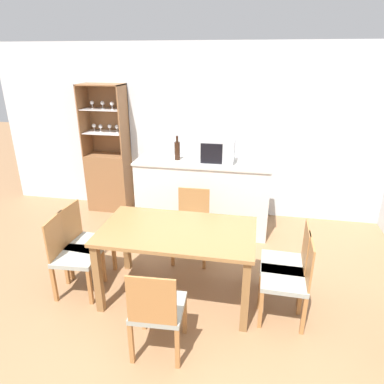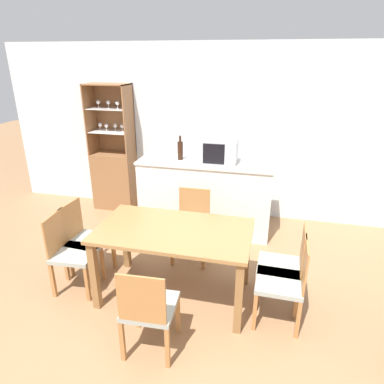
{
  "view_description": "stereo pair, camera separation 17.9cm",
  "coord_description": "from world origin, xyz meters",
  "px_view_note": "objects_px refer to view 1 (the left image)",
  "views": [
    {
      "loc": [
        0.68,
        -2.45,
        2.36
      ],
      "look_at": [
        -0.02,
        1.19,
        0.87
      ],
      "focal_mm": 32.0,
      "sensor_mm": 36.0,
      "label": 1
    },
    {
      "loc": [
        0.85,
        -2.41,
        2.36
      ],
      "look_at": [
        -0.02,
        1.19,
        0.87
      ],
      "focal_mm": 32.0,
      "sensor_mm": 36.0,
      "label": 2
    }
  ],
  "objects_px": {
    "display_cabinet": "(109,173)",
    "dining_chair_side_right_far": "(287,263)",
    "dining_chair_side_left_near": "(73,255)",
    "microwave": "(218,151)",
    "dining_table": "(177,239)",
    "dining_chair_side_left_far": "(85,242)",
    "dining_chair_head_far": "(192,225)",
    "wine_bottle": "(177,150)",
    "dining_chair_side_right_near": "(289,279)",
    "dining_chair_head_near": "(157,310)"
  },
  "relations": [
    {
      "from": "display_cabinet",
      "to": "dining_chair_side_right_far",
      "type": "xyz_separation_m",
      "value": [
        2.67,
        -1.85,
        -0.17
      ]
    },
    {
      "from": "dining_chair_side_left_near",
      "to": "microwave",
      "type": "xyz_separation_m",
      "value": [
        1.28,
        1.67,
        0.74
      ]
    },
    {
      "from": "dining_chair_side_left_near",
      "to": "microwave",
      "type": "bearing_deg",
      "value": 138.47
    },
    {
      "from": "dining_table",
      "to": "dining_chair_side_left_far",
      "type": "distance_m",
      "value": 1.12
    },
    {
      "from": "dining_chair_head_far",
      "to": "wine_bottle",
      "type": "relative_size",
      "value": 2.59
    },
    {
      "from": "dining_table",
      "to": "dining_chair_side_right_near",
      "type": "xyz_separation_m",
      "value": [
        1.08,
        -0.13,
        -0.23
      ]
    },
    {
      "from": "display_cabinet",
      "to": "microwave",
      "type": "xyz_separation_m",
      "value": [
        1.78,
        -0.43,
        0.57
      ]
    },
    {
      "from": "dining_chair_side_right_far",
      "to": "dining_chair_side_left_far",
      "type": "distance_m",
      "value": 2.17
    },
    {
      "from": "dining_chair_side_left_near",
      "to": "wine_bottle",
      "type": "relative_size",
      "value": 2.59
    },
    {
      "from": "dining_chair_head_far",
      "to": "microwave",
      "type": "height_order",
      "value": "microwave"
    },
    {
      "from": "dining_chair_side_right_near",
      "to": "dining_chair_side_left_near",
      "type": "height_order",
      "value": "same"
    },
    {
      "from": "dining_chair_side_right_far",
      "to": "microwave",
      "type": "xyz_separation_m",
      "value": [
        -0.88,
        1.41,
        0.74
      ]
    },
    {
      "from": "display_cabinet",
      "to": "microwave",
      "type": "bearing_deg",
      "value": -13.69
    },
    {
      "from": "dining_chair_side_left_far",
      "to": "dining_chair_side_right_far",
      "type": "bearing_deg",
      "value": 94.21
    },
    {
      "from": "display_cabinet",
      "to": "dining_chair_side_left_near",
      "type": "bearing_deg",
      "value": -76.67
    },
    {
      "from": "dining_chair_side_right_near",
      "to": "dining_chair_side_left_far",
      "type": "height_order",
      "value": "same"
    },
    {
      "from": "display_cabinet",
      "to": "dining_table",
      "type": "height_order",
      "value": "display_cabinet"
    },
    {
      "from": "dining_chair_side_right_far",
      "to": "dining_chair_side_left_far",
      "type": "relative_size",
      "value": 1.0
    },
    {
      "from": "dining_table",
      "to": "dining_chair_side_left_far",
      "type": "bearing_deg",
      "value": 173.0
    },
    {
      "from": "dining_chair_head_far",
      "to": "dining_chair_side_right_near",
      "type": "bearing_deg",
      "value": 139.58
    },
    {
      "from": "dining_table",
      "to": "dining_chair_head_near",
      "type": "relative_size",
      "value": 1.77
    },
    {
      "from": "dining_chair_head_near",
      "to": "dining_chair_side_right_near",
      "type": "bearing_deg",
      "value": 26.91
    },
    {
      "from": "dining_table",
      "to": "wine_bottle",
      "type": "distance_m",
      "value": 1.65
    },
    {
      "from": "dining_chair_side_right_far",
      "to": "dining_chair_head_near",
      "type": "bearing_deg",
      "value": 131.28
    },
    {
      "from": "dining_chair_head_far",
      "to": "microwave",
      "type": "relative_size",
      "value": 1.93
    },
    {
      "from": "dining_table",
      "to": "dining_chair_side_right_far",
      "type": "bearing_deg",
      "value": 6.74
    },
    {
      "from": "wine_bottle",
      "to": "dining_chair_side_left_near",
      "type": "bearing_deg",
      "value": -113.72
    },
    {
      "from": "dining_chair_side_left_far",
      "to": "dining_chair_head_near",
      "type": "bearing_deg",
      "value": 55.05
    },
    {
      "from": "microwave",
      "to": "wine_bottle",
      "type": "distance_m",
      "value": 0.55
    },
    {
      "from": "microwave",
      "to": "display_cabinet",
      "type": "bearing_deg",
      "value": 166.31
    },
    {
      "from": "display_cabinet",
      "to": "dining_table",
      "type": "bearing_deg",
      "value": -51.29
    },
    {
      "from": "dining_chair_side_right_far",
      "to": "microwave",
      "type": "height_order",
      "value": "microwave"
    },
    {
      "from": "dining_chair_head_far",
      "to": "dining_chair_side_right_far",
      "type": "distance_m",
      "value": 1.25
    },
    {
      "from": "dining_chair_side_right_near",
      "to": "dining_chair_side_left_near",
      "type": "xyz_separation_m",
      "value": [
        -2.17,
        -0.0,
        0.0
      ]
    },
    {
      "from": "dining_chair_head_far",
      "to": "dining_chair_head_near",
      "type": "distance_m",
      "value": 1.51
    },
    {
      "from": "wine_bottle",
      "to": "dining_chair_side_right_far",
      "type": "bearing_deg",
      "value": -44.42
    },
    {
      "from": "dining_table",
      "to": "dining_chair_head_far",
      "type": "xyz_separation_m",
      "value": [
        -0.0,
        0.76,
        -0.23
      ]
    },
    {
      "from": "display_cabinet",
      "to": "dining_chair_head_near",
      "type": "xyz_separation_m",
      "value": [
        1.59,
        -2.73,
        -0.17
      ]
    },
    {
      "from": "dining_chair_head_near",
      "to": "dining_chair_side_right_far",
      "type": "xyz_separation_m",
      "value": [
        1.08,
        0.88,
        0.0
      ]
    },
    {
      "from": "dining_chair_side_right_far",
      "to": "wine_bottle",
      "type": "relative_size",
      "value": 2.59
    },
    {
      "from": "dining_chair_side_right_near",
      "to": "dining_chair_head_near",
      "type": "height_order",
      "value": "same"
    },
    {
      "from": "dining_chair_head_near",
      "to": "dining_chair_side_left_near",
      "type": "bearing_deg",
      "value": 147.02
    },
    {
      "from": "dining_chair_head_near",
      "to": "dining_chair_side_left_near",
      "type": "xyz_separation_m",
      "value": [
        -1.09,
        0.62,
        0.0
      ]
    },
    {
      "from": "dining_table",
      "to": "dining_chair_side_right_near",
      "type": "distance_m",
      "value": 1.12
    },
    {
      "from": "dining_chair_head_near",
      "to": "wine_bottle",
      "type": "distance_m",
      "value": 2.43
    },
    {
      "from": "dining_chair_side_right_far",
      "to": "dining_chair_side_right_near",
      "type": "bearing_deg",
      "value": -177.98
    },
    {
      "from": "dining_table",
      "to": "microwave",
      "type": "relative_size",
      "value": 3.4
    },
    {
      "from": "dining_chair_side_right_near",
      "to": "dining_chair_side_left_near",
      "type": "distance_m",
      "value": 2.17
    },
    {
      "from": "display_cabinet",
      "to": "dining_chair_side_right_far",
      "type": "height_order",
      "value": "display_cabinet"
    },
    {
      "from": "dining_chair_head_far",
      "to": "display_cabinet",
      "type": "bearing_deg",
      "value": -38.8
    }
  ]
}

